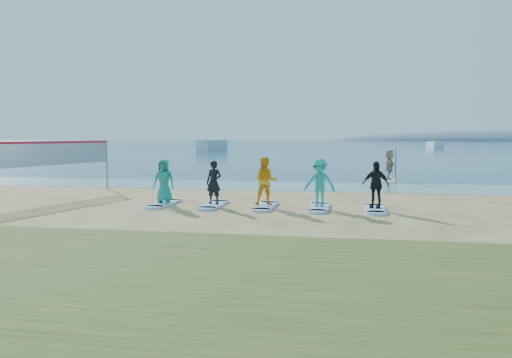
% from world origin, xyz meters
% --- Properties ---
extents(ground, '(600.00, 600.00, 0.00)m').
position_xyz_m(ground, '(0.00, 0.00, 0.00)').
color(ground, tan).
rests_on(ground, ground).
extents(shallow_water, '(600.00, 600.00, 0.00)m').
position_xyz_m(shallow_water, '(0.00, 10.50, 0.01)').
color(shallow_water, teal).
rests_on(shallow_water, ground).
extents(ocean, '(600.00, 600.00, 0.00)m').
position_xyz_m(ocean, '(0.00, 160.00, 0.01)').
color(ocean, navy).
rests_on(ocean, ground).
extents(island_ridge, '(220.00, 56.00, 18.00)m').
position_xyz_m(island_ridge, '(95.00, 300.00, 0.00)').
color(island_ridge, slate).
rests_on(island_ridge, ground).
extents(volleyball_net, '(2.24, 8.83, 2.50)m').
position_xyz_m(volleyball_net, '(-10.75, 3.09, 1.90)').
color(volleyball_net, gray).
rests_on(volleyball_net, ground).
extents(paddleboard, '(0.99, 3.05, 0.12)m').
position_xyz_m(paddleboard, '(4.91, 14.29, 0.06)').
color(paddleboard, silver).
rests_on(paddleboard, ground).
extents(paddleboarder, '(0.60, 1.66, 1.76)m').
position_xyz_m(paddleboarder, '(4.91, 14.29, 1.00)').
color(paddleboarder, tan).
rests_on(paddleboarder, paddleboard).
extents(boat_offshore_a, '(4.46, 7.82, 1.99)m').
position_xyz_m(boat_offshore_a, '(-22.68, 75.50, 0.00)').
color(boat_offshore_a, silver).
rests_on(boat_offshore_a, ground).
extents(boat_offshore_b, '(3.27, 5.62, 1.44)m').
position_xyz_m(boat_offshore_b, '(23.07, 107.85, 0.00)').
color(boat_offshore_b, silver).
rests_on(boat_offshore_b, ground).
extents(surfboard_0, '(0.70, 2.20, 0.09)m').
position_xyz_m(surfboard_0, '(-4.67, 2.31, 0.04)').
color(surfboard_0, '#A4CBFF').
rests_on(surfboard_0, ground).
extents(student_0, '(0.85, 0.57, 1.70)m').
position_xyz_m(student_0, '(-4.67, 2.31, 0.94)').
color(student_0, '#1C877B').
rests_on(student_0, surfboard_0).
extents(surfboard_1, '(0.70, 2.20, 0.09)m').
position_xyz_m(surfboard_1, '(-2.65, 2.31, 0.04)').
color(surfboard_1, '#A4CBFF').
rests_on(surfboard_1, ground).
extents(student_1, '(0.68, 0.51, 1.67)m').
position_xyz_m(student_1, '(-2.65, 2.31, 0.92)').
color(student_1, black).
rests_on(student_1, surfboard_1).
extents(surfboard_2, '(0.70, 2.20, 0.09)m').
position_xyz_m(surfboard_2, '(-0.62, 2.31, 0.04)').
color(surfboard_2, '#A4CBFF').
rests_on(surfboard_2, ground).
extents(student_2, '(0.97, 0.80, 1.82)m').
position_xyz_m(student_2, '(-0.62, 2.31, 1.00)').
color(student_2, '#F5A319').
rests_on(student_2, surfboard_2).
extents(surfboard_3, '(0.70, 2.20, 0.09)m').
position_xyz_m(surfboard_3, '(1.40, 2.31, 0.04)').
color(surfboard_3, '#A4CBFF').
rests_on(surfboard_3, ground).
extents(student_3, '(1.23, 0.81, 1.78)m').
position_xyz_m(student_3, '(1.40, 2.31, 0.98)').
color(student_3, teal).
rests_on(student_3, surfboard_3).
extents(surfboard_4, '(0.70, 2.20, 0.09)m').
position_xyz_m(surfboard_4, '(3.43, 2.31, 0.04)').
color(surfboard_4, '#A4CBFF').
rests_on(surfboard_4, ground).
extents(student_4, '(1.07, 0.76, 1.69)m').
position_xyz_m(student_4, '(3.43, 2.31, 0.94)').
color(student_4, black).
rests_on(student_4, surfboard_4).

